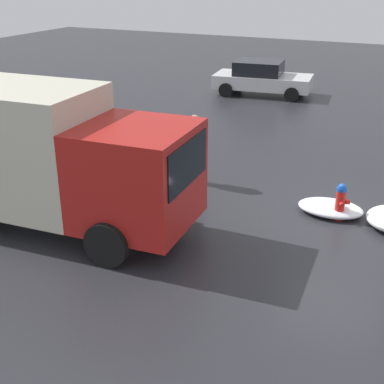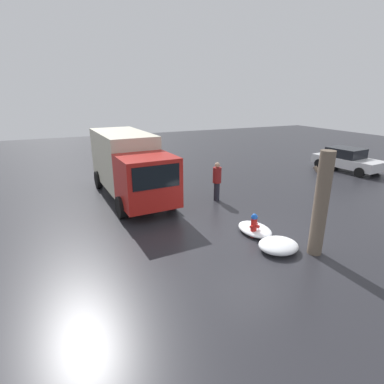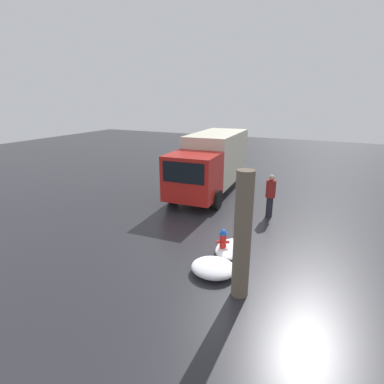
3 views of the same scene
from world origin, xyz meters
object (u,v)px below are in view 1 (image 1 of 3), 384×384
(delivery_truck, at_px, (28,151))
(pedestrian, at_px, (195,146))
(parked_car, at_px, (262,78))
(fire_hydrant, at_px, (340,201))

(delivery_truck, xyz_separation_m, pedestrian, (-2.29, -3.57, -0.64))
(pedestrian, height_order, parked_car, pedestrian)
(fire_hydrant, bearing_deg, pedestrian, 147.54)
(pedestrian, bearing_deg, parked_car, 38.89)
(delivery_truck, bearing_deg, fire_hydrant, 111.95)
(fire_hydrant, bearing_deg, delivery_truck, -177.65)
(fire_hydrant, distance_m, pedestrian, 3.99)
(pedestrian, xyz_separation_m, parked_car, (1.62, -10.59, -0.26))
(parked_car, bearing_deg, fire_hydrant, 19.52)
(pedestrian, bearing_deg, delivery_truck, 177.52)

